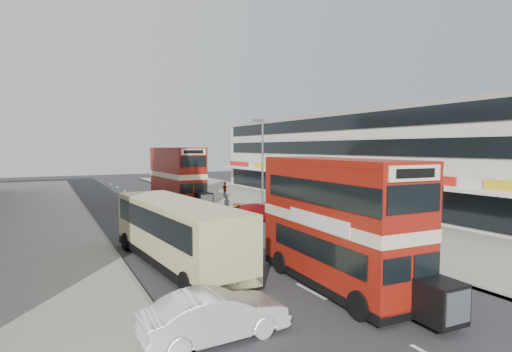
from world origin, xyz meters
TOP-DOWN VIEW (x-y plane):
  - ground at (0.00, 0.00)m, footprint 160.00×160.00m
  - road_surface at (0.00, 20.00)m, footprint 12.00×90.00m
  - pavement_right at (12.00, 20.00)m, footprint 12.00×90.00m
  - pavement_left at (-12.00, 20.00)m, footprint 12.00×90.00m
  - kerb_left at (-6.10, 20.00)m, footprint 0.20×90.00m
  - kerb_right at (6.10, 20.00)m, footprint 0.20×90.00m
  - commercial_row at (19.95, 22.00)m, footprint 9.90×46.20m
  - wooded_hill at (85.00, 45.00)m, footprint 172.80×230.40m
  - street_lamp at (6.52, 18.00)m, footprint 1.00×0.20m
  - bus_main at (1.25, 1.89)m, footprint 3.06×9.52m
  - bus_second at (2.41, 28.11)m, footprint 3.30×10.26m
  - coach at (-3.68, 8.14)m, footprint 3.80×11.27m
  - car_left_front at (-4.94, 0.05)m, footprint 4.56×1.69m
  - car_right_a at (4.68, 16.66)m, footprint 4.96×2.55m
  - car_right_b at (4.46, 19.00)m, footprint 4.19×2.12m
  - pedestrian_near at (7.41, 13.55)m, footprint 0.71×0.67m
  - pedestrian_far at (9.14, 31.70)m, footprint 1.04×0.75m
  - cyclist at (3.58, 18.49)m, footprint 0.75×1.62m

SIDE VIEW (x-z plane):
  - ground at x=0.00m, z-range 0.00..0.00m
  - wooded_hill at x=85.00m, z-range -10.00..10.00m
  - road_surface at x=0.00m, z-range 0.00..0.01m
  - pavement_right at x=12.00m, z-range 0.00..0.15m
  - pavement_left at x=-12.00m, z-range 0.00..0.15m
  - kerb_left at x=-6.10m, z-range -0.01..0.15m
  - kerb_right at x=6.10m, z-range -0.01..0.15m
  - car_right_b at x=4.46m, z-range 0.00..1.14m
  - cyclist at x=3.58m, z-range -0.31..1.64m
  - car_right_a at x=4.68m, z-range 0.00..1.38m
  - car_left_front at x=-4.94m, z-range 0.00..1.49m
  - pedestrian_near at x=7.41m, z-range 0.15..1.74m
  - pedestrian_far at x=9.14m, z-range 0.15..1.78m
  - coach at x=-3.68m, z-range 0.26..3.19m
  - bus_main at x=1.25m, z-range 0.14..5.31m
  - bus_second at x=2.41m, z-range 0.15..5.77m
  - commercial_row at x=19.95m, z-range 0.05..9.35m
  - street_lamp at x=6.52m, z-range 0.72..8.85m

